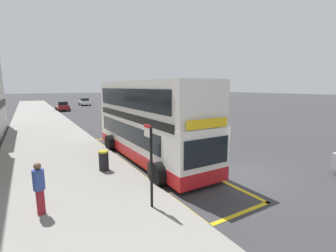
{
  "coord_description": "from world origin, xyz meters",
  "views": [
    {
      "loc": [
        -8.25,
        -7.31,
        4.1
      ],
      "look_at": [
        -0.37,
        5.74,
        1.53
      ],
      "focal_mm": 24.94,
      "sensor_mm": 36.0,
      "label": 1
    }
  ],
  "objects_px": {
    "double_decker_bus": "(148,123)",
    "parked_car_white_kerbside": "(85,102)",
    "bus_stop_sign": "(150,160)",
    "pedestrian_waiting_near_sign": "(39,187)",
    "litter_bin": "(104,160)",
    "parked_car_maroon_far": "(62,106)"
  },
  "relations": [
    {
      "from": "parked_car_maroon_far",
      "to": "parked_car_white_kerbside",
      "type": "xyz_separation_m",
      "value": [
        5.79,
        10.31,
        0.0
      ]
    },
    {
      "from": "bus_stop_sign",
      "to": "pedestrian_waiting_near_sign",
      "type": "bearing_deg",
      "value": 157.49
    },
    {
      "from": "bus_stop_sign",
      "to": "parked_car_maroon_far",
      "type": "bearing_deg",
      "value": 87.09
    },
    {
      "from": "pedestrian_waiting_near_sign",
      "to": "double_decker_bus",
      "type": "bearing_deg",
      "value": 34.48
    },
    {
      "from": "double_decker_bus",
      "to": "parked_car_white_kerbside",
      "type": "xyz_separation_m",
      "value": [
        5.17,
        42.26,
        -1.26
      ]
    },
    {
      "from": "double_decker_bus",
      "to": "bus_stop_sign",
      "type": "xyz_separation_m",
      "value": [
        -2.51,
        -5.23,
        -0.32
      ]
    },
    {
      "from": "bus_stop_sign",
      "to": "parked_car_maroon_far",
      "type": "distance_m",
      "value": 37.24
    },
    {
      "from": "bus_stop_sign",
      "to": "pedestrian_waiting_near_sign",
      "type": "distance_m",
      "value": 3.52
    },
    {
      "from": "parked_car_maroon_far",
      "to": "parked_car_white_kerbside",
      "type": "distance_m",
      "value": 11.83
    },
    {
      "from": "double_decker_bus",
      "to": "parked_car_white_kerbside",
      "type": "distance_m",
      "value": 42.6
    },
    {
      "from": "parked_car_white_kerbside",
      "to": "litter_bin",
      "type": "height_order",
      "value": "parked_car_white_kerbside"
    },
    {
      "from": "bus_stop_sign",
      "to": "double_decker_bus",
      "type": "bearing_deg",
      "value": 64.38
    },
    {
      "from": "double_decker_bus",
      "to": "parked_car_maroon_far",
      "type": "bearing_deg",
      "value": 91.12
    },
    {
      "from": "pedestrian_waiting_near_sign",
      "to": "parked_car_white_kerbside",
      "type": "bearing_deg",
      "value": 76.76
    },
    {
      "from": "litter_bin",
      "to": "parked_car_maroon_far",
      "type": "bearing_deg",
      "value": 86.07
    },
    {
      "from": "parked_car_maroon_far",
      "to": "litter_bin",
      "type": "distance_m",
      "value": 33.07
    },
    {
      "from": "parked_car_maroon_far",
      "to": "bus_stop_sign",
      "type": "bearing_deg",
      "value": -95.44
    },
    {
      "from": "bus_stop_sign",
      "to": "parked_car_maroon_far",
      "type": "height_order",
      "value": "bus_stop_sign"
    },
    {
      "from": "double_decker_bus",
      "to": "parked_car_maroon_far",
      "type": "height_order",
      "value": "double_decker_bus"
    },
    {
      "from": "bus_stop_sign",
      "to": "parked_car_maroon_far",
      "type": "relative_size",
      "value": 0.65
    },
    {
      "from": "bus_stop_sign",
      "to": "parked_car_white_kerbside",
      "type": "distance_m",
      "value": 48.12
    },
    {
      "from": "pedestrian_waiting_near_sign",
      "to": "bus_stop_sign",
      "type": "bearing_deg",
      "value": -22.51
    }
  ]
}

